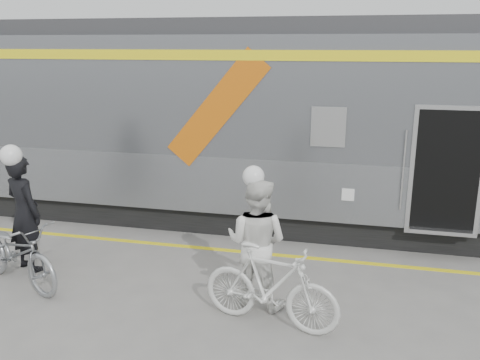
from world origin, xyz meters
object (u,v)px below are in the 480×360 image
(man, at_px, (24,213))
(woman, at_px, (257,243))
(bicycle_right, at_px, (270,286))
(bicycle_left, at_px, (16,252))

(man, bearing_deg, woman, -161.25)
(man, distance_m, bicycle_right, 4.32)
(woman, xyz_separation_m, bicycle_right, (0.30, -0.55, -0.37))
(man, bearing_deg, bicycle_left, 132.86)
(bicycle_left, xyz_separation_m, bicycle_right, (4.02, -0.28, 0.03))
(man, xyz_separation_m, bicycle_left, (0.20, -0.55, -0.44))
(bicycle_left, height_order, woman, woman)
(man, bearing_deg, bicycle_right, -168.28)
(woman, relative_size, bicycle_right, 0.99)
(bicycle_left, distance_m, bicycle_right, 4.03)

